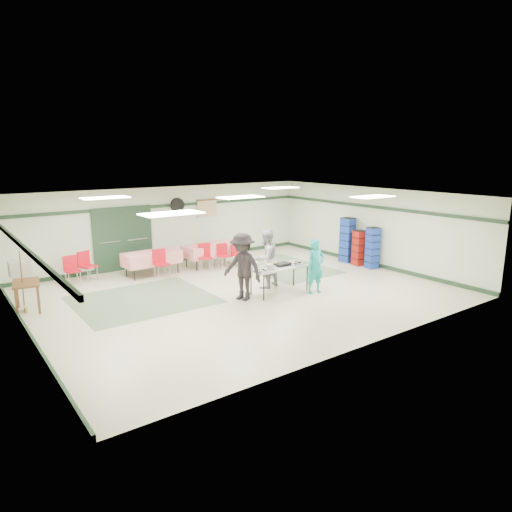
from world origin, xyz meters
TOP-DOWN VIEW (x-y plane):
  - floor at (0.00, 0.00)m, footprint 11.00×11.00m
  - ceiling at (0.00, 0.00)m, footprint 11.00×11.00m
  - wall_back at (0.00, 4.50)m, footprint 11.00×0.00m
  - wall_front at (0.00, -4.50)m, footprint 11.00×0.00m
  - wall_left at (-5.50, 0.00)m, footprint 0.00×9.00m
  - wall_right at (5.50, 0.00)m, footprint 0.00×9.00m
  - trim_back at (0.00, 4.47)m, footprint 11.00×0.06m
  - baseboard_back at (0.00, 4.47)m, footprint 11.00×0.06m
  - trim_left at (-5.47, 0.00)m, footprint 0.06×9.00m
  - baseboard_left at (-5.47, 0.00)m, footprint 0.06×9.00m
  - trim_right at (5.47, 0.00)m, footprint 0.06×9.00m
  - baseboard_right at (5.47, 0.00)m, footprint 0.06×9.00m
  - green_patch_a at (-2.50, 1.00)m, footprint 3.50×3.00m
  - green_patch_b at (2.80, 1.50)m, footprint 2.50×3.50m
  - double_door_left at (-2.20, 4.44)m, footprint 0.90×0.06m
  - double_door_right at (-1.25, 4.44)m, footprint 0.90×0.06m
  - door_frame at (-1.73, 4.42)m, footprint 2.00×0.03m
  - wall_fan at (0.30, 4.44)m, footprint 0.50×0.10m
  - scroll_banner at (1.50, 4.44)m, footprint 0.80×0.02m
  - serving_table at (0.85, -0.66)m, footprint 1.80×0.74m
  - sheet_tray_right at (1.45, -0.73)m, footprint 0.53×0.40m
  - sheet_tray_mid at (0.82, -0.49)m, footprint 0.55×0.42m
  - sheet_tray_left at (0.26, -0.74)m, footprint 0.58×0.44m
  - baking_pan at (0.97, -0.63)m, footprint 0.43×0.27m
  - foam_box_stack at (0.00, -0.56)m, footprint 0.25×0.23m
  - volunteer_teal at (1.65, -1.25)m, footprint 0.61×0.44m
  - volunteer_grey at (0.87, 0.00)m, footprint 0.97×0.83m
  - volunteer_dark at (-0.33, -0.55)m, footprint 1.01×1.32m
  - dining_table_a at (0.95, 3.26)m, footprint 2.02×1.01m
  - dining_table_b at (-1.25, 3.26)m, footprint 1.85×0.89m
  - chair_a at (1.08, 2.69)m, footprint 0.43×0.43m
  - chair_b at (0.37, 2.69)m, footprint 0.53×0.53m
  - chair_c at (1.61, 2.68)m, footprint 0.47×0.47m
  - chair_d at (-1.21, 2.70)m, footprint 0.45×0.45m
  - chair_loose_a at (-3.17, 3.74)m, footprint 0.57×0.57m
  - chair_loose_b at (-3.66, 3.54)m, footprint 0.42×0.42m
  - crate_stack_blue_a at (5.15, 0.83)m, footprint 0.46×0.46m
  - crate_stack_red at (5.15, 0.26)m, footprint 0.44×0.44m
  - crate_stack_blue_b at (5.15, -0.33)m, footprint 0.43×0.43m
  - printer_table at (-5.15, 1.86)m, footprint 0.75×1.01m
  - office_printer at (-5.15, 2.59)m, footprint 0.51×0.45m
  - broom at (-5.23, 1.87)m, footprint 0.07×0.24m

SIDE VIEW (x-z plane):
  - floor at x=0.00m, z-range 0.00..0.00m
  - green_patch_a at x=-2.50m, z-range 0.00..0.01m
  - green_patch_b at x=2.80m, z-range 0.00..0.01m
  - baseboard_back at x=0.00m, z-range 0.00..0.12m
  - baseboard_left at x=-5.47m, z-range 0.00..0.12m
  - baseboard_right at x=5.47m, z-range 0.00..0.12m
  - chair_c at x=1.61m, z-range 0.08..0.86m
  - chair_a at x=1.08m, z-range 0.09..0.93m
  - chair_loose_b at x=-3.66m, z-range 0.10..0.99m
  - chair_d at x=-1.21m, z-range 0.10..1.03m
  - chair_b at x=0.37m, z-range 0.10..1.03m
  - dining_table_b at x=-1.25m, z-range 0.19..0.95m
  - dining_table_a at x=0.95m, z-range 0.19..0.95m
  - chair_loose_a at x=-3.17m, z-range 0.11..1.04m
  - crate_stack_red at x=5.15m, z-range 0.00..1.23m
  - printer_table at x=-5.15m, z-range 0.27..1.02m
  - crate_stack_blue_b at x=5.15m, z-range 0.00..1.41m
  - serving_table at x=0.85m, z-range 0.33..1.09m
  - volunteer_teal at x=1.65m, z-range 0.00..1.53m
  - sheet_tray_right at x=1.45m, z-range 0.76..0.78m
  - sheet_tray_mid at x=0.82m, z-range 0.76..0.78m
  - sheet_tray_left at x=0.26m, z-range 0.76..0.78m
  - broom at x=-5.23m, z-range 0.03..1.53m
  - baking_pan at x=0.97m, z-range 0.76..0.84m
  - crate_stack_blue_a at x=5.15m, z-range 0.00..1.61m
  - volunteer_grey at x=0.87m, z-range 0.00..1.72m
  - foam_box_stack at x=0.00m, z-range 0.76..0.98m
  - volunteer_dark at x=-0.33m, z-range 0.00..1.81m
  - office_printer at x=-5.15m, z-range 0.75..1.14m
  - double_door_left at x=-2.20m, z-range 0.00..2.10m
  - double_door_right at x=-1.25m, z-range 0.00..2.10m
  - door_frame at x=-1.73m, z-range -0.02..2.12m
  - wall_back at x=0.00m, z-range -4.15..6.85m
  - wall_front at x=0.00m, z-range -4.15..6.85m
  - wall_left at x=-5.50m, z-range -3.15..5.85m
  - wall_right at x=5.50m, z-range -3.15..5.85m
  - scroll_banner at x=1.50m, z-range 1.55..2.15m
  - trim_back at x=0.00m, z-range 2.00..2.10m
  - trim_left at x=-5.47m, z-range 2.00..2.10m
  - trim_right at x=5.47m, z-range 2.00..2.10m
  - wall_fan at x=0.30m, z-range 1.80..2.30m
  - ceiling at x=0.00m, z-range 2.70..2.70m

